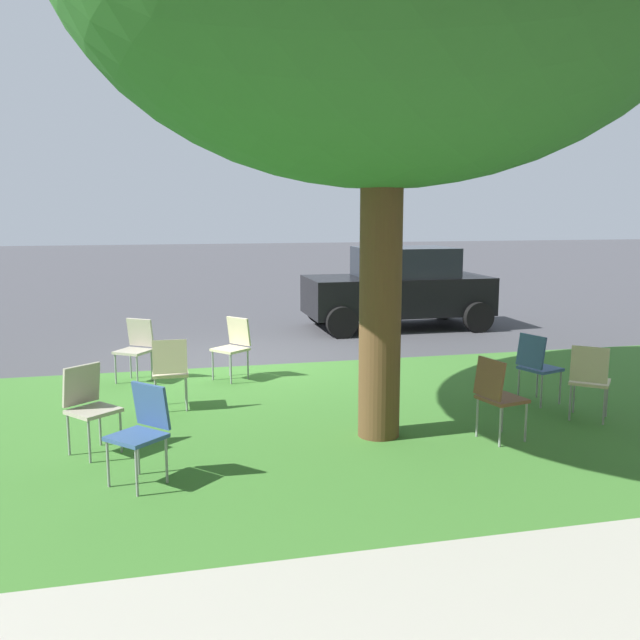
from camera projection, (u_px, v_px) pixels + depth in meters
ground at (249, 363)px, 10.77m from camera, size 80.00×80.00×0.00m
grass_verge at (286, 423)px, 7.69m from camera, size 48.00×6.00×0.01m
chair_0 at (89, 402)px, 6.70m from camera, size 0.59×0.59×0.88m
chair_1 at (590, 376)px, 7.73m from camera, size 0.59×0.59×0.88m
chair_2 at (234, 343)px, 9.67m from camera, size 0.59×0.58×0.88m
chair_3 at (142, 426)px, 5.95m from camera, size 0.59×0.59×0.88m
chair_4 at (536, 363)px, 8.42m from camera, size 0.53×0.52×0.88m
chair_5 at (136, 345)px, 9.55m from camera, size 0.58×0.58×0.88m
chair_6 at (170, 368)px, 8.14m from camera, size 0.42×0.43×0.88m
chair_7 at (497, 392)px, 7.05m from camera, size 0.50×0.50×0.88m
parked_car at (399, 287)px, 13.89m from camera, size 3.70×1.92×1.65m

